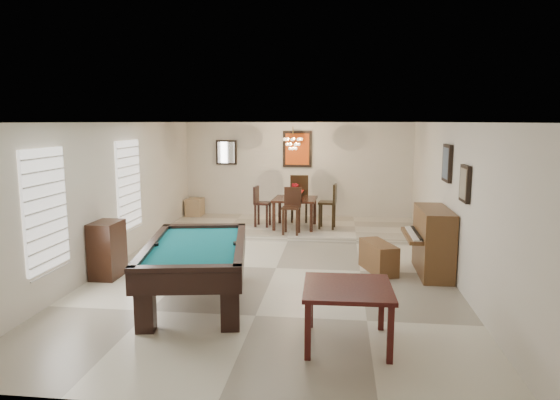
% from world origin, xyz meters
% --- Properties ---
extents(ground_plane, '(6.00, 9.00, 0.02)m').
position_xyz_m(ground_plane, '(0.00, 0.00, -0.01)').
color(ground_plane, beige).
extents(wall_back, '(6.00, 0.04, 2.60)m').
position_xyz_m(wall_back, '(0.00, 4.50, 1.30)').
color(wall_back, silver).
rests_on(wall_back, ground_plane).
extents(wall_front, '(6.00, 0.04, 2.60)m').
position_xyz_m(wall_front, '(0.00, -4.50, 1.30)').
color(wall_front, silver).
rests_on(wall_front, ground_plane).
extents(wall_left, '(0.04, 9.00, 2.60)m').
position_xyz_m(wall_left, '(-3.00, 0.00, 1.30)').
color(wall_left, silver).
rests_on(wall_left, ground_plane).
extents(wall_right, '(0.04, 9.00, 2.60)m').
position_xyz_m(wall_right, '(3.00, 0.00, 1.30)').
color(wall_right, silver).
rests_on(wall_right, ground_plane).
extents(ceiling, '(6.00, 9.00, 0.04)m').
position_xyz_m(ceiling, '(0.00, 0.00, 2.60)').
color(ceiling, white).
rests_on(ceiling, wall_back).
extents(dining_step, '(6.00, 2.50, 0.12)m').
position_xyz_m(dining_step, '(0.00, 3.25, 0.06)').
color(dining_step, beige).
rests_on(dining_step, ground_plane).
extents(window_left_front, '(0.06, 1.00, 1.70)m').
position_xyz_m(window_left_front, '(-2.97, -2.20, 1.40)').
color(window_left_front, white).
rests_on(window_left_front, wall_left).
extents(window_left_rear, '(0.06, 1.00, 1.70)m').
position_xyz_m(window_left_rear, '(-2.97, 0.60, 1.40)').
color(window_left_rear, white).
rests_on(window_left_rear, wall_left).
extents(pool_table, '(1.79, 2.75, 0.85)m').
position_xyz_m(pool_table, '(-0.94, -1.82, 0.42)').
color(pool_table, black).
rests_on(pool_table, ground_plane).
extents(square_table, '(1.05, 1.05, 0.71)m').
position_xyz_m(square_table, '(1.22, -2.97, 0.36)').
color(square_table, '#340F0D').
rests_on(square_table, ground_plane).
extents(upright_piano, '(0.77, 1.37, 1.15)m').
position_xyz_m(upright_piano, '(2.60, -0.01, 0.57)').
color(upright_piano, brown).
rests_on(upright_piano, ground_plane).
extents(piano_bench, '(0.66, 1.00, 0.52)m').
position_xyz_m(piano_bench, '(1.81, 0.02, 0.26)').
color(piano_bench, brown).
rests_on(piano_bench, ground_plane).
extents(apothecary_chest, '(0.42, 0.64, 0.96)m').
position_xyz_m(apothecary_chest, '(-2.77, -0.84, 0.48)').
color(apothecary_chest, black).
rests_on(apothecary_chest, ground_plane).
extents(dining_table, '(1.04, 1.04, 0.82)m').
position_xyz_m(dining_table, '(0.07, 2.99, 0.53)').
color(dining_table, black).
rests_on(dining_table, dining_step).
extents(flower_vase, '(0.16, 0.16, 0.24)m').
position_xyz_m(flower_vase, '(0.07, 2.99, 1.07)').
color(flower_vase, '#A00D17').
rests_on(flower_vase, dining_table).
extents(dining_chair_south, '(0.42, 0.42, 1.04)m').
position_xyz_m(dining_chair_south, '(0.06, 2.26, 0.64)').
color(dining_chair_south, black).
rests_on(dining_chair_south, dining_step).
extents(dining_chair_north, '(0.47, 0.47, 1.19)m').
position_xyz_m(dining_chair_north, '(0.12, 3.71, 0.72)').
color(dining_chair_north, black).
rests_on(dining_chair_north, dining_step).
extents(dining_chair_west, '(0.40, 0.40, 0.96)m').
position_xyz_m(dining_chair_west, '(-0.71, 3.03, 0.60)').
color(dining_chair_west, black).
rests_on(dining_chair_west, dining_step).
extents(dining_chair_east, '(0.43, 0.43, 1.06)m').
position_xyz_m(dining_chair_east, '(0.84, 2.97, 0.65)').
color(dining_chair_east, black).
rests_on(dining_chair_east, dining_step).
extents(corner_bench, '(0.41, 0.51, 0.45)m').
position_xyz_m(corner_bench, '(-2.73, 4.20, 0.35)').
color(corner_bench, tan).
rests_on(corner_bench, dining_step).
extents(chandelier, '(0.44, 0.44, 0.60)m').
position_xyz_m(chandelier, '(0.00, 3.20, 2.20)').
color(chandelier, '#FFE5B2').
rests_on(chandelier, ceiling).
extents(back_painting, '(0.75, 0.06, 0.95)m').
position_xyz_m(back_painting, '(0.00, 4.46, 1.90)').
color(back_painting, '#D84C14').
rests_on(back_painting, wall_back).
extents(back_mirror, '(0.55, 0.06, 0.65)m').
position_xyz_m(back_mirror, '(-1.90, 4.46, 1.80)').
color(back_mirror, white).
rests_on(back_mirror, wall_back).
extents(right_picture_upper, '(0.06, 0.55, 0.65)m').
position_xyz_m(right_picture_upper, '(2.96, 0.30, 1.90)').
color(right_picture_upper, slate).
rests_on(right_picture_upper, wall_right).
extents(right_picture_lower, '(0.06, 0.45, 0.55)m').
position_xyz_m(right_picture_lower, '(2.96, -1.00, 1.70)').
color(right_picture_lower, gray).
rests_on(right_picture_lower, wall_right).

